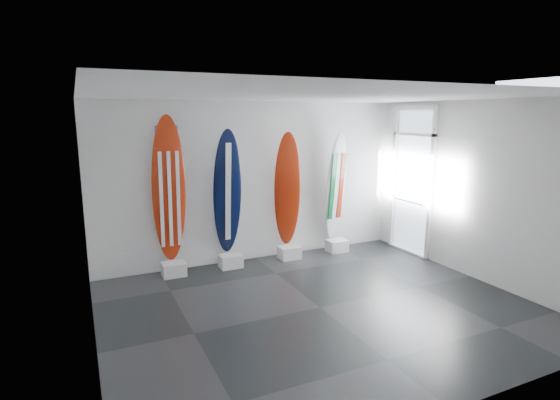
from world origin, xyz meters
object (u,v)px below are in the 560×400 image
surfboard_usa (169,190)px  surfboard_navy (227,192)px  surfboard_italy (336,186)px  surfboard_swiss (287,190)px

surfboard_usa → surfboard_navy: 1.04m
surfboard_italy → surfboard_navy: bearing=167.9°
surfboard_usa → surfboard_navy: size_ratio=1.10×
surfboard_navy → surfboard_italy: bearing=2.9°
surfboard_italy → surfboard_usa: bearing=167.9°
surfboard_navy → surfboard_italy: 2.28m
surfboard_navy → surfboard_italy: (2.28, 0.00, -0.04)m
surfboard_usa → surfboard_swiss: bearing=-0.8°
surfboard_swiss → surfboard_italy: surfboard_swiss is taller
surfboard_usa → surfboard_navy: bearing=-0.8°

